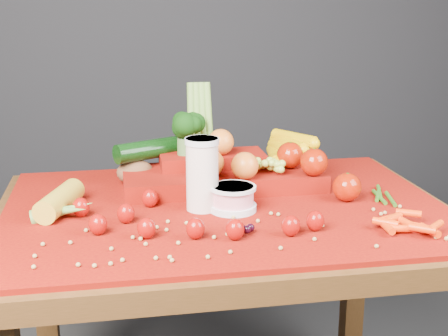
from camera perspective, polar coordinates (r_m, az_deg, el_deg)
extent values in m
cube|color=#35210C|center=(1.52, 0.13, -4.74)|extent=(1.10, 0.80, 0.05)
cube|color=#35210C|center=(1.97, -15.91, -12.39)|extent=(0.06, 0.06, 0.70)
cube|color=#35210C|center=(2.09, 11.72, -10.39)|extent=(0.06, 0.06, 0.70)
cube|color=maroon|center=(1.51, 0.13, -3.63)|extent=(1.05, 0.75, 0.01)
cylinder|color=beige|center=(1.46, -2.00, -0.56)|extent=(0.08, 0.08, 0.17)
cylinder|color=silver|center=(1.44, -2.03, 2.49)|extent=(0.08, 0.08, 0.01)
cylinder|color=silver|center=(1.47, 0.83, -3.62)|extent=(0.11, 0.11, 0.02)
cylinder|color=pink|center=(1.46, 0.83, -2.50)|extent=(0.10, 0.10, 0.05)
cylinder|color=silver|center=(1.46, 0.83, -1.80)|extent=(0.11, 0.11, 0.01)
ellipsoid|color=#9B0D0B|center=(1.41, -8.97, -4.11)|extent=(0.04, 0.04, 0.05)
cone|color=#153F0B|center=(1.40, -9.01, -3.28)|extent=(0.03, 0.03, 0.01)
ellipsoid|color=#9B0D0B|center=(1.35, -11.45, -5.08)|extent=(0.04, 0.04, 0.05)
cone|color=#153F0B|center=(1.34, -11.50, -4.22)|extent=(0.03, 0.03, 0.01)
ellipsoid|color=#9B0D0B|center=(1.31, -7.10, -5.48)|extent=(0.04, 0.04, 0.05)
cone|color=#153F0B|center=(1.31, -7.13, -4.59)|extent=(0.03, 0.03, 0.01)
ellipsoid|color=#9B0D0B|center=(1.30, -2.63, -5.55)|extent=(0.04, 0.04, 0.05)
cone|color=#153F0B|center=(1.29, -2.64, -4.66)|extent=(0.03, 0.03, 0.01)
ellipsoid|color=#9B0D0B|center=(1.30, 1.01, -5.64)|extent=(0.04, 0.04, 0.05)
cone|color=#153F0B|center=(1.29, 1.02, -4.75)|extent=(0.03, 0.03, 0.01)
ellipsoid|color=#9B0D0B|center=(1.32, 6.14, -5.28)|extent=(0.04, 0.04, 0.05)
cone|color=#153F0B|center=(1.32, 6.17, -4.40)|extent=(0.03, 0.03, 0.01)
ellipsoid|color=#9B0D0B|center=(1.50, -6.78, -2.73)|extent=(0.04, 0.04, 0.05)
cone|color=#153F0B|center=(1.50, -6.81, -1.95)|extent=(0.03, 0.03, 0.01)
ellipsoid|color=#9B0D0B|center=(1.46, -12.95, -3.51)|extent=(0.04, 0.04, 0.05)
cone|color=#153F0B|center=(1.46, -13.00, -2.71)|extent=(0.03, 0.03, 0.01)
ellipsoid|color=#9B0D0B|center=(1.36, 8.34, -4.80)|extent=(0.04, 0.04, 0.05)
cone|color=#153F0B|center=(1.35, 8.38, -3.94)|extent=(0.03, 0.03, 0.01)
cylinder|color=gold|center=(1.50, -14.80, -2.91)|extent=(0.11, 0.19, 0.06)
ellipsoid|color=brown|center=(1.68, -8.12, -0.38)|extent=(0.10, 0.07, 0.07)
cube|color=maroon|center=(1.65, -0.12, -0.97)|extent=(0.52, 0.22, 0.04)
cube|color=maroon|center=(1.68, -1.09, 0.78)|extent=(0.28, 0.12, 0.03)
sphere|color=#A11806|center=(1.60, 8.23, 0.53)|extent=(0.07, 0.07, 0.07)
sphere|color=#A11806|center=(1.56, 11.18, -1.72)|extent=(0.07, 0.07, 0.07)
sphere|color=#A11806|center=(1.66, 6.07, 1.17)|extent=(0.07, 0.07, 0.07)
sphere|color=#D75F0B|center=(1.58, -1.23, 0.44)|extent=(0.07, 0.07, 0.07)
sphere|color=#D75F0B|center=(1.55, 1.92, 0.20)|extent=(0.07, 0.07, 0.07)
sphere|color=#D75F0B|center=(1.65, -0.30, 2.39)|extent=(0.07, 0.07, 0.07)
cylinder|color=#D4B100|center=(1.74, 4.64, 1.20)|extent=(0.06, 0.16, 0.04)
cylinder|color=#D4B100|center=(1.74, 5.29, 1.70)|extent=(0.04, 0.16, 0.04)
cylinder|color=#D4B100|center=(1.74, 5.93, 2.21)|extent=(0.07, 0.16, 0.04)
cylinder|color=#D4B100|center=(1.74, 6.42, 2.71)|extent=(0.10, 0.16, 0.04)
cylinder|color=#3F662D|center=(1.66, -3.61, 2.00)|extent=(0.04, 0.04, 0.04)
cylinder|color=olive|center=(1.69, -3.01, 4.08)|extent=(0.03, 0.06, 0.22)
cylinder|color=olive|center=(1.69, -2.48, 4.10)|extent=(0.02, 0.06, 0.22)
cylinder|color=olive|center=(1.70, -1.94, 4.12)|extent=(0.02, 0.06, 0.22)
cylinder|color=olive|center=(1.70, -1.40, 4.14)|extent=(0.03, 0.06, 0.22)
cylinder|color=black|center=(1.70, -5.98, 1.84)|extent=(0.25, 0.16, 0.05)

